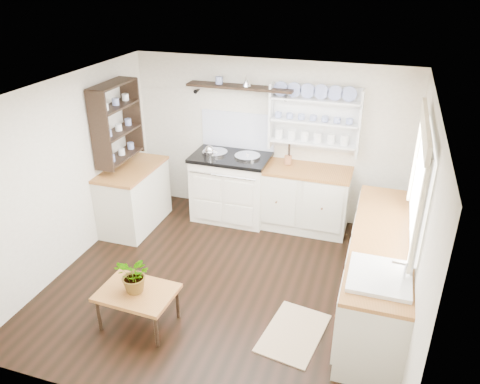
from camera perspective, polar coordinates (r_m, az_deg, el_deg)
name	(u,v)px	position (r m, az deg, el deg)	size (l,w,h in m)	color
floor	(226,282)	(5.71, -1.71, -10.89)	(4.00, 3.80, 0.01)	black
wall_back	(269,140)	(6.78, 3.54, 6.33)	(4.00, 0.02, 2.30)	beige
wall_right	(418,224)	(4.88, 20.88, -3.72)	(0.02, 3.80, 2.30)	beige
wall_left	(69,174)	(6.03, -20.11, 2.12)	(0.02, 3.80, 2.30)	beige
ceiling	(223,92)	(4.71, -2.08, 12.10)	(4.00, 3.80, 0.01)	white
window	(419,179)	(4.83, 21.02, 1.49)	(0.08, 1.55, 1.22)	white
aga_cooker	(231,186)	(6.86, -1.07, 0.74)	(1.10, 0.76, 1.02)	white
back_cabinets	(303,198)	(6.67, 7.72, -0.68)	(1.27, 0.63, 0.90)	beige
right_cabinets	(378,271)	(5.31, 16.43, -9.27)	(0.62, 2.43, 0.90)	beige
belfast_sink	(378,287)	(4.50, 16.47, -11.05)	(0.55, 0.60, 0.45)	white
left_cabinets	(134,196)	(6.81, -12.79, -0.51)	(0.62, 1.13, 0.90)	beige
plate_rack	(315,118)	(6.50, 9.18, 8.93)	(1.20, 0.22, 0.90)	white
high_shelf	(240,88)	(6.56, -0.02, 12.61)	(1.50, 0.29, 0.16)	black
left_shelving	(117,122)	(6.49, -14.82, 8.31)	(0.28, 0.80, 1.05)	black
kettle	(209,153)	(6.64, -3.74, 4.78)	(0.17, 0.17, 0.20)	silver
utensil_crock	(288,160)	(6.57, 5.87, 3.91)	(0.11, 0.11, 0.12)	#A3633B
center_table	(137,295)	(5.03, -12.42, -12.13)	(0.80, 0.59, 0.42)	brown
potted_plant	(135,275)	(4.89, -12.70, -9.84)	(0.36, 0.31, 0.40)	#3F7233
floor_rug	(294,333)	(5.07, 6.55, -16.70)	(0.55, 0.85, 0.02)	olive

